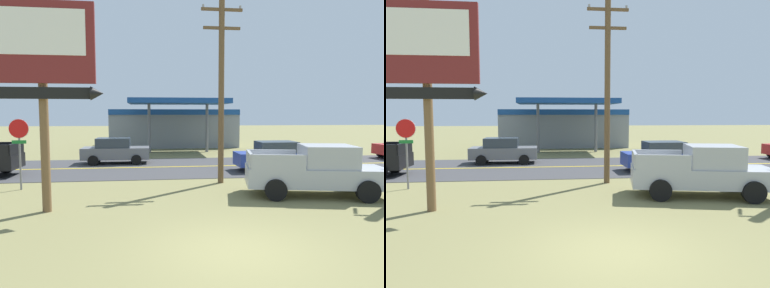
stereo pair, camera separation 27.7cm
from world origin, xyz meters
The scene contains 10 objects.
ground_plane centered at (0.00, 0.00, 0.00)m, with size 180.00×180.00×0.00m, color olive.
road_asphalt centered at (0.00, 13.00, 0.01)m, with size 140.00×8.00×0.02m, color #3D3D3F.
road_centre_line centered at (0.00, 13.00, 0.02)m, with size 126.00×0.20×0.01m, color gold.
motel_sign centered at (-5.16, 3.86, 4.74)m, with size 3.53×0.54×6.88m.
stop_sign centered at (-7.24, 7.54, 2.03)m, with size 0.80×0.08×2.95m.
utility_pole centered at (1.33, 7.99, 4.41)m, with size 1.85×0.26×8.25m.
gas_station centered at (0.51, 26.85, 1.94)m, with size 12.00×11.50×4.40m.
pickup_silver_parked_on_lawn centered at (4.46, 5.04, 0.96)m, with size 5.49×3.03×1.96m.
car_blue_near_lane centered at (4.98, 11.00, 0.83)m, with size 4.20×2.00×1.64m.
car_grey_far_lane centered at (-4.06, 15.00, 0.83)m, with size 4.20×2.00×1.64m.
Camera 2 is at (-1.66, -7.55, 3.13)m, focal length 32.57 mm.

